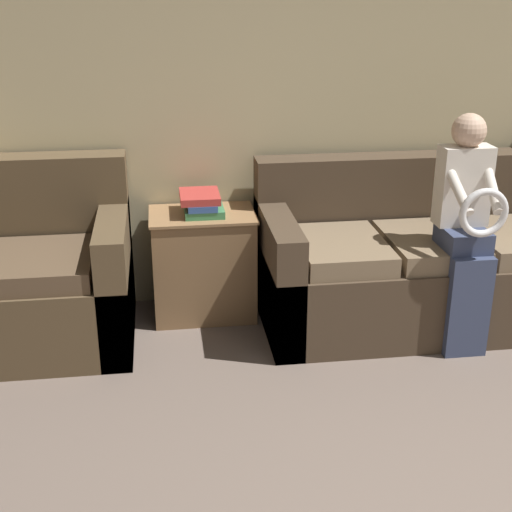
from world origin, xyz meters
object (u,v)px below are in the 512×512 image
couch_main (418,264)px  book_stack (202,203)px  child_left_seated (466,223)px  side_shelf (203,263)px

couch_main → book_stack: (-1.24, 0.20, 0.36)m
couch_main → child_left_seated: size_ratio=1.46×
child_left_seated → book_stack: (-1.34, 0.55, -0.01)m
book_stack → child_left_seated: bearing=-22.4°
side_shelf → book_stack: book_stack is taller
child_left_seated → book_stack: child_left_seated is taller
couch_main → side_shelf: bearing=170.6°
side_shelf → child_left_seated: bearing=-22.6°
couch_main → child_left_seated: (0.10, -0.35, 0.37)m
couch_main → side_shelf: couch_main is taller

